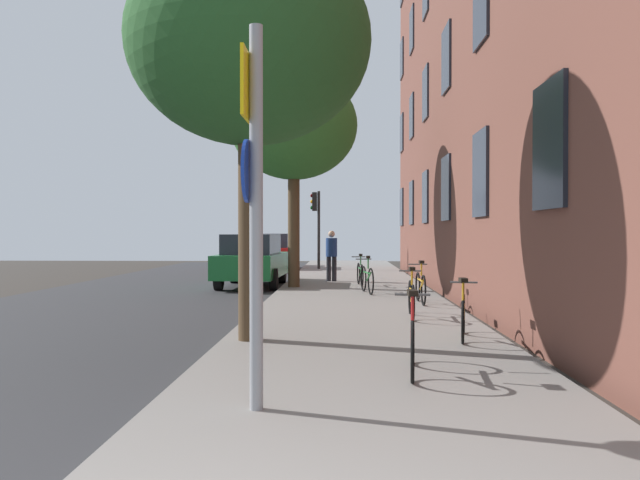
# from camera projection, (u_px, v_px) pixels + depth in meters

# --- Properties ---
(ground_plane) EXTENTS (41.80, 41.80, 0.00)m
(ground_plane) POSITION_uv_depth(u_px,v_px,m) (223.00, 296.00, 17.42)
(ground_plane) COLOR #332D28
(road_asphalt) EXTENTS (7.00, 38.00, 0.01)m
(road_asphalt) POSITION_uv_depth(u_px,v_px,m) (145.00, 295.00, 17.49)
(road_asphalt) COLOR #2D2D30
(road_asphalt) RESTS_ON ground
(sidewalk) EXTENTS (4.20, 38.00, 0.12)m
(sidewalk) POSITION_uv_depth(u_px,v_px,m) (355.00, 294.00, 17.30)
(sidewalk) COLOR gray
(sidewalk) RESTS_ON ground
(sign_post) EXTENTS (0.16, 0.60, 3.40)m
(sign_post) POSITION_uv_depth(u_px,v_px,m) (254.00, 191.00, 5.78)
(sign_post) COLOR gray
(sign_post) RESTS_ON sidewalk
(traffic_light) EXTENTS (0.43, 0.24, 3.34)m
(traffic_light) POSITION_uv_depth(u_px,v_px,m) (316.00, 215.00, 28.11)
(traffic_light) COLOR black
(traffic_light) RESTS_ON sidewalk
(tree_near) EXTENTS (3.55, 3.55, 5.86)m
(tree_near) POSITION_uv_depth(u_px,v_px,m) (249.00, 43.00, 9.49)
(tree_near) COLOR #4C3823
(tree_near) RESTS_ON sidewalk
(tree_far) EXTENTS (3.65, 3.65, 6.19)m
(tree_far) POSITION_uv_depth(u_px,v_px,m) (294.00, 126.00, 18.72)
(tree_far) COLOR #4C3823
(tree_far) RESTS_ON sidewalk
(bicycle_0) EXTENTS (0.42, 1.62, 0.94)m
(bicycle_0) POSITION_uv_depth(u_px,v_px,m) (412.00, 341.00, 7.28)
(bicycle_0) COLOR black
(bicycle_0) RESTS_ON sidewalk
(bicycle_1) EXTENTS (0.47, 1.56, 0.91)m
(bicycle_1) POSITION_uv_depth(u_px,v_px,m) (463.00, 315.00, 9.64)
(bicycle_1) COLOR black
(bicycle_1) RESTS_ON sidewalk
(bicycle_2) EXTENTS (0.42, 1.68, 0.94)m
(bicycle_2) POSITION_uv_depth(u_px,v_px,m) (411.00, 298.00, 12.05)
(bicycle_2) COLOR black
(bicycle_2) RESTS_ON sidewalk
(bicycle_3) EXTENTS (0.42, 1.61, 0.95)m
(bicycle_3) POSITION_uv_depth(u_px,v_px,m) (421.00, 287.00, 14.44)
(bicycle_3) COLOR black
(bicycle_3) RESTS_ON sidewalk
(bicycle_4) EXTENTS (0.43, 1.65, 0.97)m
(bicycle_4) POSITION_uv_depth(u_px,v_px,m) (367.00, 278.00, 16.87)
(bicycle_4) COLOR black
(bicycle_4) RESTS_ON sidewalk
(bicycle_5) EXTENTS (0.42, 1.62, 0.94)m
(bicycle_5) POSITION_uv_depth(u_px,v_px,m) (360.00, 273.00, 19.28)
(bicycle_5) COLOR black
(bicycle_5) RESTS_ON sidewalk
(pedestrian_0) EXTENTS (0.49, 0.49, 1.62)m
(pedestrian_0) POSITION_uv_depth(u_px,v_px,m) (331.00, 252.00, 20.98)
(pedestrian_0) COLOR #26262D
(pedestrian_0) RESTS_ON sidewalk
(car_0) EXTENTS (1.92, 4.35, 1.62)m
(car_0) POSITION_uv_depth(u_px,v_px,m) (252.00, 260.00, 20.17)
(car_0) COLOR #19662D
(car_0) RESTS_ON road_asphalt
(car_1) EXTENTS (1.84, 4.46, 1.62)m
(car_1) POSITION_uv_depth(u_px,v_px,m) (273.00, 251.00, 29.19)
(car_1) COLOR red
(car_1) RESTS_ON road_asphalt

